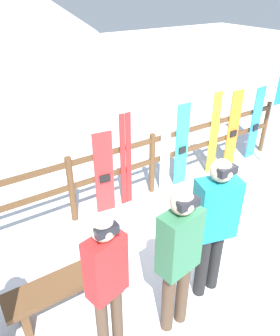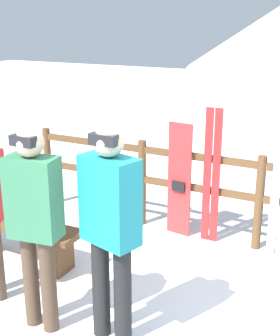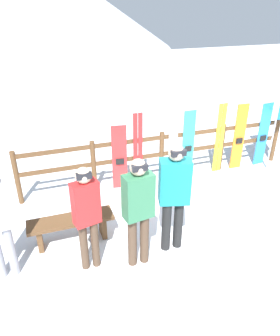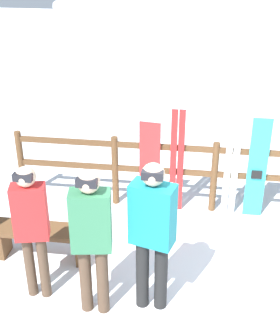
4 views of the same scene
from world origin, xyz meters
TOP-DOWN VIEW (x-y plane):
  - fence at (-0.00, 1.84)m, footprint 5.97×0.10m
  - bench at (-2.15, 0.39)m, footprint 1.36×0.36m
  - person_plaid_green at (-1.27, -0.42)m, footprint 0.44×0.29m
  - person_teal at (-0.67, -0.26)m, footprint 0.50×0.36m
  - snowboard_red at (-0.94, 1.79)m, footprint 0.31×0.08m
  - ski_pair_red at (-0.55, 1.79)m, footprint 0.20×0.02m

SIDE VIEW (x-z plane):
  - bench at x=-2.15m, z-range 0.11..0.56m
  - fence at x=0.00m, z-range 0.11..1.22m
  - snowboard_red at x=-0.94m, z-range 0.00..1.38m
  - ski_pair_red at x=-0.55m, z-range 0.00..1.59m
  - person_plaid_green at x=-1.27m, z-range 0.15..1.89m
  - person_teal at x=-0.67m, z-range 0.15..1.94m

